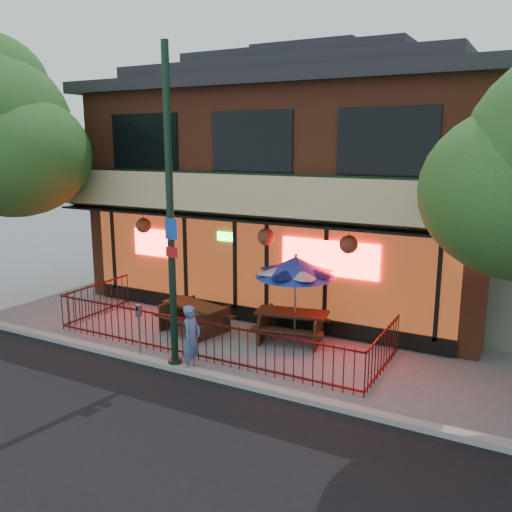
{
  "coord_description": "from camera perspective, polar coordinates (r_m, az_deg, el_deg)",
  "views": [
    {
      "loc": [
        7.05,
        -9.6,
        5.01
      ],
      "look_at": [
        0.78,
        2.0,
        2.21
      ],
      "focal_mm": 38.0,
      "sensor_mm": 36.0,
      "label": 1
    }
  ],
  "objects": [
    {
      "name": "picnic_table_right",
      "position": [
        13.92,
        3.79,
        -6.9
      ],
      "size": [
        2.05,
        1.73,
        0.77
      ],
      "color": "#322211",
      "rests_on": "ground"
    },
    {
      "name": "ground",
      "position": [
        12.92,
        -7.41,
        -10.93
      ],
      "size": [
        80.0,
        80.0,
        0.0
      ],
      "primitive_type": "plane",
      "color": "gray",
      "rests_on": "ground"
    },
    {
      "name": "pedestrian",
      "position": [
        12.14,
        -6.79,
        -8.62
      ],
      "size": [
        0.41,
        0.58,
        1.51
      ],
      "primitive_type": "imported",
      "rotation": [
        0.0,
        0.0,
        1.66
      ],
      "color": "#4F6B9E",
      "rests_on": "ground"
    },
    {
      "name": "restaurant_building",
      "position": [
        18.16,
        5.59,
        9.14
      ],
      "size": [
        12.96,
        9.49,
        8.05
      ],
      "color": "brown",
      "rests_on": "ground"
    },
    {
      "name": "parking_meter_near",
      "position": [
        12.89,
        -12.21,
        -6.88
      ],
      "size": [
        0.13,
        0.11,
        1.33
      ],
      "color": "gray",
      "rests_on": "ground"
    },
    {
      "name": "picnic_table_left",
      "position": [
        14.65,
        -6.5,
        -6.02
      ],
      "size": [
        2.03,
        1.72,
        0.76
      ],
      "color": "#342413",
      "rests_on": "ground"
    },
    {
      "name": "patio_umbrella",
      "position": [
        13.48,
        4.2,
        -1.15
      ],
      "size": [
        2.0,
        2.0,
        2.29
      ],
      "color": "gray",
      "rests_on": "ground"
    },
    {
      "name": "curb",
      "position": [
        12.53,
        -8.78,
        -11.43
      ],
      "size": [
        80.0,
        0.25,
        0.12
      ],
      "primitive_type": "cube",
      "color": "#999993",
      "rests_on": "ground"
    },
    {
      "name": "street_light",
      "position": [
        11.73,
        -8.96,
        2.72
      ],
      "size": [
        0.43,
        0.32,
        7.0
      ],
      "color": "black",
      "rests_on": "ground"
    },
    {
      "name": "patio_fence",
      "position": [
        13.07,
        -6.19,
        -7.65
      ],
      "size": [
        8.44,
        2.62,
        1.0
      ],
      "color": "#400E0D",
      "rests_on": "ground"
    }
  ]
}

